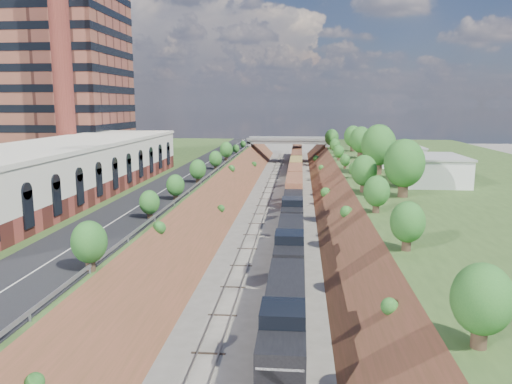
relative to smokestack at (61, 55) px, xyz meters
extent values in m
cube|color=#324D1F|center=(3.00, 4.00, -22.50)|extent=(44.00, 180.00, 5.00)
cube|color=#324D1F|center=(69.00, 4.00, -22.50)|extent=(44.00, 180.00, 5.00)
cube|color=brown|center=(25.00, 4.00, -25.00)|extent=(10.00, 180.00, 10.00)
cube|color=brown|center=(47.00, 4.00, -25.00)|extent=(10.00, 180.00, 10.00)
cube|color=gray|center=(33.40, 4.00, -24.91)|extent=(1.58, 180.00, 0.18)
cube|color=gray|center=(38.60, 4.00, -24.91)|extent=(1.58, 180.00, 0.18)
cube|color=black|center=(20.50, 4.00, -19.95)|extent=(8.00, 180.00, 0.10)
cube|color=#99999E|center=(24.60, 4.00, -19.45)|extent=(0.06, 171.00, 0.30)
cube|color=brown|center=(8.00, -18.00, -18.90)|extent=(14.00, 62.00, 2.20)
cube|color=beige|center=(8.00, -18.00, -15.65)|extent=(14.00, 62.00, 4.30)
cube|color=beige|center=(8.00, -18.00, -13.25)|extent=(14.30, 62.30, 0.50)
cube|color=brown|center=(-8.00, 16.00, 2.00)|extent=(22.00, 22.00, 44.00)
cylinder|color=brown|center=(0.00, 0.00, 0.00)|extent=(3.20, 3.20, 40.00)
cube|color=gray|center=(24.50, 66.00, -21.90)|extent=(1.50, 8.00, 6.20)
cube|color=gray|center=(47.50, 66.00, -21.90)|extent=(1.50, 8.00, 6.20)
cube|color=gray|center=(36.00, 66.00, -18.80)|extent=(24.00, 8.00, 1.00)
cube|color=gray|center=(36.00, 62.00, -18.00)|extent=(24.00, 0.30, 0.80)
cube|color=gray|center=(36.00, 70.00, -18.00)|extent=(24.00, 0.30, 0.80)
cube|color=silver|center=(59.50, -4.00, -18.00)|extent=(9.00, 12.00, 4.00)
cube|color=silver|center=(59.00, 18.00, -18.20)|extent=(8.00, 10.00, 3.60)
cylinder|color=#473323|center=(53.00, -16.00, -18.69)|extent=(1.30, 1.30, 2.62)
ellipsoid|color=#256122|center=(53.00, -16.00, -15.54)|extent=(5.25, 5.25, 6.30)
cylinder|color=#473323|center=(24.20, -36.00, -19.39)|extent=(0.66, 0.66, 1.22)
ellipsoid|color=#256122|center=(24.20, -36.00, -17.92)|extent=(2.45, 2.45, 2.94)
cube|color=black|center=(38.60, -53.76, -24.55)|extent=(2.40, 4.00, 0.90)
cube|color=black|center=(38.60, -48.12, -22.73)|extent=(2.88, 17.29, 2.73)
cube|color=black|center=(38.60, -55.26, -23.20)|extent=(2.65, 3.00, 1.80)
cube|color=silver|center=(38.60, -55.26, -22.20)|extent=(2.65, 3.00, 0.15)
cube|color=black|center=(38.60, -52.26, -20.90)|extent=(2.82, 3.10, 0.90)
cube|color=black|center=(38.60, -29.83, -22.73)|extent=(2.88, 17.29, 2.73)
cube|color=black|center=(38.60, -11.53, -22.73)|extent=(2.88, 17.29, 2.73)
cube|color=brown|center=(38.60, 44.34, -22.37)|extent=(2.88, 92.46, 3.46)
camera|label=1|loc=(39.52, -81.70, -8.01)|focal=35.00mm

